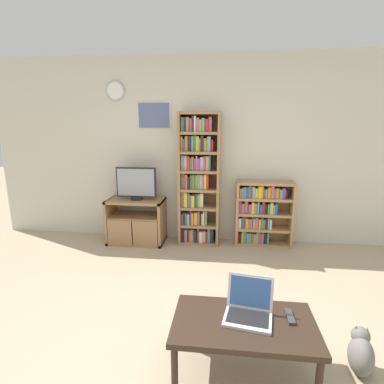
# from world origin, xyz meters

# --- Properties ---
(ground_plane) EXTENTS (18.00, 18.00, 0.00)m
(ground_plane) POSITION_xyz_m (0.00, 0.00, 0.00)
(ground_plane) COLOR tan
(wall_back) EXTENTS (6.28, 0.09, 2.60)m
(wall_back) POSITION_xyz_m (-0.01, 2.39, 1.31)
(wall_back) COLOR beige
(wall_back) RESTS_ON ground_plane
(tv_stand) EXTENTS (0.79, 0.45, 0.64)m
(tv_stand) POSITION_xyz_m (-0.98, 2.10, 0.32)
(tv_stand) COLOR #9E754C
(tv_stand) RESTS_ON ground_plane
(television) EXTENTS (0.56, 0.18, 0.45)m
(television) POSITION_xyz_m (-0.95, 2.10, 0.86)
(television) COLOR black
(television) RESTS_ON tv_stand
(bookshelf_tall) EXTENTS (0.56, 0.32, 1.83)m
(bookshelf_tall) POSITION_xyz_m (-0.11, 2.20, 0.91)
(bookshelf_tall) COLOR #9E754C
(bookshelf_tall) RESTS_ON ground_plane
(bookshelf_short) EXTENTS (0.78, 0.26, 0.91)m
(bookshelf_short) POSITION_xyz_m (0.78, 2.23, 0.46)
(bookshelf_short) COLOR tan
(bookshelf_short) RESTS_ON ground_plane
(coffee_table) EXTENTS (0.94, 0.53, 0.40)m
(coffee_table) POSITION_xyz_m (0.43, -0.10, 0.36)
(coffee_table) COLOR #332319
(coffee_table) RESTS_ON ground_plane
(laptop) EXTENTS (0.35, 0.32, 0.25)m
(laptop) POSITION_xyz_m (0.46, -0.03, 0.46)
(laptop) COLOR silver
(laptop) RESTS_ON coffee_table
(remote_near_laptop) EXTENTS (0.04, 0.16, 0.02)m
(remote_near_laptop) POSITION_xyz_m (0.74, -0.02, 0.41)
(remote_near_laptop) COLOR #38383A
(remote_near_laptop) RESTS_ON coffee_table
(cat) EXTENTS (0.20, 0.47, 0.31)m
(cat) POSITION_xyz_m (1.23, 0.01, 0.14)
(cat) COLOR slate
(cat) RESTS_ON ground_plane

